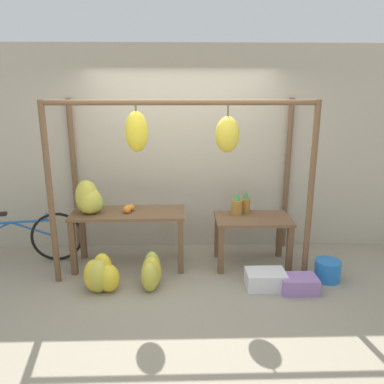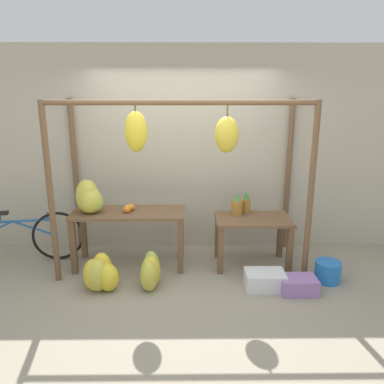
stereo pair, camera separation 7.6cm
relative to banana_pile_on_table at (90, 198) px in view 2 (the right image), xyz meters
The scene contains 14 objects.
ground_plane 1.60m from the banana_pile_on_table, 30.07° to the right, with size 20.00×20.00×0.00m, color gray.
shop_wall_back 1.43m from the banana_pile_on_table, 31.85° to the left, with size 8.00×0.08×2.80m.
stall_awning 1.30m from the banana_pile_on_table, ahead, with size 3.03×1.14×2.11m.
display_table_main 0.56m from the banana_pile_on_table, ahead, with size 1.41×0.57×0.73m.
display_table_side 2.08m from the banana_pile_on_table, ahead, with size 0.95×0.59×0.64m.
banana_pile_on_table is the anchor object (origin of this frame).
orange_pile 0.49m from the banana_pile_on_table, ahead, with size 0.13×0.18×0.09m.
pineapple_cluster 1.92m from the banana_pile_on_table, ahead, with size 0.26×0.23×0.31m.
banana_pile_ground_left 0.95m from the banana_pile_on_table, 70.26° to the right, with size 0.50×0.42×0.40m.
banana_pile_ground_right 1.20m from the banana_pile_on_table, 34.93° to the right, with size 0.29×0.41×0.41m.
fruit_crate_white 2.32m from the banana_pile_on_table, 15.75° to the right, with size 0.45×0.31×0.20m.
blue_bucket 3.01m from the banana_pile_on_table, ahead, with size 0.30×0.30×0.25m.
parked_bicycle 1.19m from the banana_pile_on_table, behind, with size 1.74×0.33×0.71m.
fruit_crate_purple 2.68m from the banana_pile_on_table, 15.64° to the right, with size 0.40×0.28×0.18m.
Camera 2 is at (0.08, -3.80, 2.18)m, focal length 35.00 mm.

